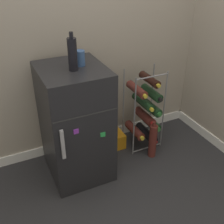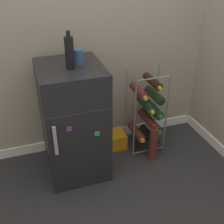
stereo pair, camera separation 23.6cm
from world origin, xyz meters
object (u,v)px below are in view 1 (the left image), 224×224
at_px(wine_rack, 146,111).
at_px(soda_box, 110,140).
at_px(mini_fridge, 76,124).
at_px(fridge_top_cup, 80,58).
at_px(fridge_top_bottle, 73,54).
at_px(loose_bottle_floor, 153,141).

distance_m(wine_rack, soda_box, 0.44).
height_order(mini_fridge, wine_rack, mini_fridge).
relative_size(soda_box, fridge_top_cup, 2.26).
height_order(soda_box, fridge_top_cup, fridge_top_cup).
bearing_deg(wine_rack, fridge_top_bottle, -169.67).
xyz_separation_m(wine_rack, soda_box, (-0.32, 0.09, -0.30)).
relative_size(soda_box, loose_bottle_floor, 0.68).
bearing_deg(loose_bottle_floor, fridge_top_cup, 167.49).
distance_m(mini_fridge, soda_box, 0.57).
relative_size(fridge_top_bottle, loose_bottle_floor, 0.72).
xyz_separation_m(mini_fridge, soda_box, (0.38, 0.17, -0.39)).
bearing_deg(wine_rack, loose_bottle_floor, -97.89).
xyz_separation_m(mini_fridge, wine_rack, (0.69, 0.08, -0.09)).
relative_size(fridge_top_cup, fridge_top_bottle, 0.42).
distance_m(soda_box, fridge_top_bottle, 1.07).
bearing_deg(wine_rack, mini_fridge, -173.62).
distance_m(soda_box, loose_bottle_floor, 0.42).
bearing_deg(loose_bottle_floor, soda_box, 135.24).
xyz_separation_m(wine_rack, loose_bottle_floor, (-0.03, -0.19, -0.21)).
relative_size(mini_fridge, wine_rack, 1.21).
distance_m(fridge_top_cup, fridge_top_bottle, 0.12).
height_order(wine_rack, fridge_top_cup, fridge_top_cup).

